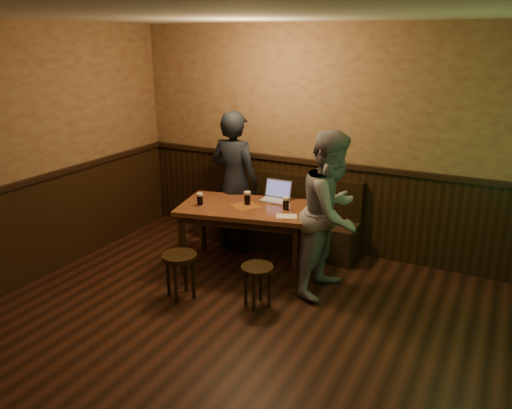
{
  "coord_description": "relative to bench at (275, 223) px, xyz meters",
  "views": [
    {
      "loc": [
        2.16,
        -2.82,
        2.63
      ],
      "look_at": [
        -0.24,
        1.82,
        0.87
      ],
      "focal_mm": 35.0,
      "sensor_mm": 36.0,
      "label": 1
    }
  ],
  "objects": [
    {
      "name": "stool_left",
      "position": [
        -0.28,
        -1.74,
        0.08
      ],
      "size": [
        0.45,
        0.45,
        0.5
      ],
      "rotation": [
        0.0,
        0.0,
        0.25
      ],
      "color": "black",
      "rests_on": "ground"
    },
    {
      "name": "pint_right",
      "position": [
        0.47,
        -0.74,
        0.55
      ],
      "size": [
        0.1,
        0.1,
        0.15
      ],
      "color": "maroon",
      "rests_on": "pub_table"
    },
    {
      "name": "stool_right",
      "position": [
        0.52,
        -1.53,
        0.05
      ],
      "size": [
        0.39,
        0.39,
        0.45
      ],
      "rotation": [
        0.0,
        0.0,
        0.19
      ],
      "color": "black",
      "rests_on": "ground"
    },
    {
      "name": "pint_mid",
      "position": [
        0.0,
        -0.78,
        0.56
      ],
      "size": [
        0.1,
        0.1,
        0.16
      ],
      "color": "maroon",
      "rests_on": "pub_table"
    },
    {
      "name": "bench",
      "position": [
        0.0,
        0.0,
        0.0
      ],
      "size": [
        2.2,
        0.5,
        0.95
      ],
      "color": "black",
      "rests_on": "ground"
    },
    {
      "name": "person_suit",
      "position": [
        -0.4,
        -0.37,
        0.59
      ],
      "size": [
        0.68,
        0.46,
        1.8
      ],
      "primitive_type": "imported",
      "rotation": [
        0.0,
        0.0,
        3.1
      ],
      "color": "black",
      "rests_on": "ground"
    },
    {
      "name": "pint_left",
      "position": [
        -0.47,
        -1.05,
        0.55
      ],
      "size": [
        0.09,
        0.09,
        0.15
      ],
      "color": "maroon",
      "rests_on": "pub_table"
    },
    {
      "name": "pub_table",
      "position": [
        0.0,
        -0.82,
        0.38
      ],
      "size": [
        1.63,
        1.15,
        0.8
      ],
      "rotation": [
        0.0,
        0.0,
        0.22
      ],
      "color": "#5C291A",
      "rests_on": "ground"
    },
    {
      "name": "laptop",
      "position": [
        0.22,
        -0.47,
        0.54
      ],
      "size": [
        0.34,
        0.27,
        0.23
      ],
      "rotation": [
        0.0,
        0.0,
        0.03
      ],
      "color": "silver",
      "rests_on": "pub_table"
    },
    {
      "name": "menu",
      "position": [
        0.56,
        -0.93,
        0.48
      ],
      "size": [
        0.26,
        0.22,
        0.0
      ],
      "primitive_type": "cube",
      "rotation": [
        0.0,
        0.0,
        0.39
      ],
      "color": "silver",
      "rests_on": "pub_table"
    },
    {
      "name": "person_grey",
      "position": [
        1.04,
        -0.86,
        0.57
      ],
      "size": [
        0.76,
        0.93,
        1.76
      ],
      "primitive_type": "imported",
      "rotation": [
        0.0,
        0.0,
        1.46
      ],
      "color": "gray",
      "rests_on": "ground"
    },
    {
      "name": "room",
      "position": [
        0.43,
        -2.53,
        0.89
      ],
      "size": [
        5.04,
        6.04,
        2.84
      ],
      "color": "black",
      "rests_on": "ground"
    }
  ]
}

